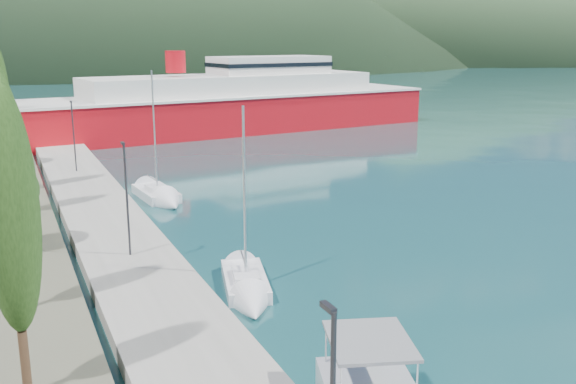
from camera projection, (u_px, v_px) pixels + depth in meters
name	position (u px, v px, depth m)	size (l,w,h in m)	color
ground	(76.00, 98.00, 131.50)	(1400.00, 1400.00, 0.00)	#174447
quay	(99.00, 211.00, 44.52)	(5.00, 88.00, 0.80)	gray
tree_row	(0.00, 126.00, 45.65)	(3.47, 62.42, 11.45)	#47301E
lamp_posts	(125.00, 193.00, 34.05)	(0.15, 47.68, 6.06)	#2D2D33
sailboat_near	(249.00, 295.00, 30.35)	(3.70, 7.16, 9.87)	silver
sailboat_mid	(164.00, 199.00, 48.24)	(2.95, 7.45, 10.70)	silver
ferry	(234.00, 105.00, 85.22)	(57.12, 18.63, 11.14)	red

